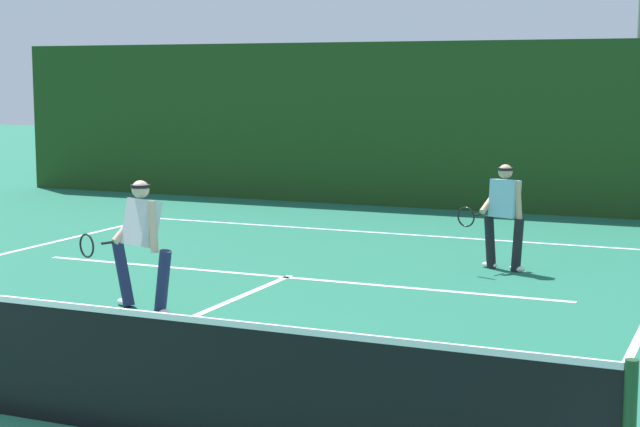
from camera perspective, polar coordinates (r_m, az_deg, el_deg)
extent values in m
cube|color=white|center=(18.51, 3.90, -1.11)|extent=(9.93, 0.10, 0.01)
cube|color=white|center=(14.51, -1.90, -3.57)|extent=(8.10, 0.10, 0.01)
cube|color=white|center=(11.88, -8.26, -6.20)|extent=(0.10, 6.40, 0.01)
cylinder|color=#1E234C|center=(12.28, -8.76, -3.85)|extent=(0.32, 0.23, 0.81)
cylinder|color=#1E234C|center=(12.91, -10.90, -3.33)|extent=(0.38, 0.26, 0.81)
ellipsoid|color=white|center=(12.36, -8.72, -5.47)|extent=(0.28, 0.19, 0.09)
ellipsoid|color=white|center=(12.98, -10.86, -4.87)|extent=(0.28, 0.19, 0.09)
cube|color=silver|center=(12.48, -9.93, -0.51)|extent=(0.51, 0.46, 0.60)
cylinder|color=beige|center=(12.30, -9.29, -0.74)|extent=(0.17, 0.14, 0.62)
cylinder|color=beige|center=(12.66, -10.55, -0.52)|extent=(0.27, 0.52, 0.48)
sphere|color=beige|center=(12.42, -9.97, 1.34)|extent=(0.21, 0.21, 0.21)
cylinder|color=black|center=(12.42, -9.98, 1.51)|extent=(0.30, 0.30, 0.04)
cylinder|color=black|center=(12.59, -11.58, -1.58)|extent=(0.12, 0.25, 0.03)
torus|color=black|center=(12.41, -12.87, -1.76)|extent=(0.28, 0.13, 0.29)
cylinder|color=black|center=(15.12, 10.94, -1.75)|extent=(0.22, 0.19, 0.79)
cylinder|color=black|center=(15.35, 9.45, -1.57)|extent=(0.24, 0.20, 0.79)
ellipsoid|color=white|center=(15.18, 10.91, -3.04)|extent=(0.28, 0.19, 0.09)
ellipsoid|color=white|center=(15.41, 9.43, -2.84)|extent=(0.28, 0.19, 0.09)
cube|color=#8CCCE0|center=(15.14, 10.25, 0.83)|extent=(0.46, 0.37, 0.56)
cylinder|color=tan|center=(15.03, 10.98, 0.66)|extent=(0.16, 0.13, 0.61)
cylinder|color=tan|center=(15.26, 9.53, 0.80)|extent=(0.26, 0.55, 0.42)
sphere|color=tan|center=(15.10, 10.29, 2.32)|extent=(0.21, 0.21, 0.21)
cylinder|color=black|center=(15.10, 10.29, 2.46)|extent=(0.29, 0.29, 0.04)
cylinder|color=black|center=(15.10, 8.85, -0.06)|extent=(0.11, 0.26, 0.03)
torus|color=black|center=(14.82, 8.14, -0.19)|extent=(0.29, 0.11, 0.29)
cube|color=#1D3F17|center=(21.80, 7.15, 4.87)|extent=(21.52, 0.12, 3.55)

